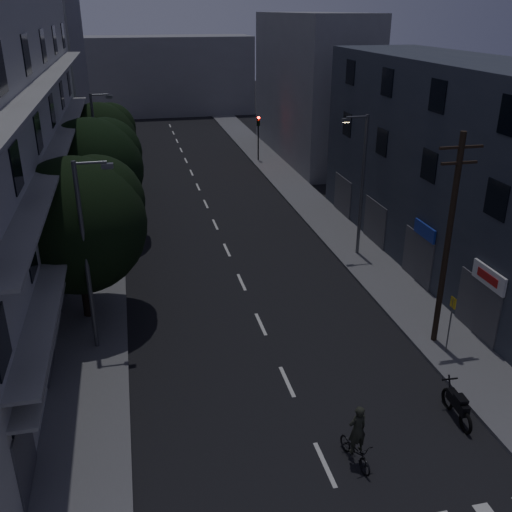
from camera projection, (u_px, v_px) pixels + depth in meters
name	position (u px, v px, depth m)	size (l,w,h in m)	color
ground	(214.00, 222.00, 38.71)	(160.00, 160.00, 0.00)	black
sidewalk_left	(100.00, 230.00, 37.17)	(3.00, 90.00, 0.15)	#565659
sidewalk_right	(319.00, 213.00, 40.19)	(3.00, 90.00, 0.15)	#565659
lane_markings	(202.00, 195.00, 44.30)	(0.15, 60.50, 0.01)	beige
building_right	(476.00, 175.00, 29.09)	(6.19, 28.00, 11.00)	#2D323C
building_far_left	(48.00, 70.00, 53.67)	(6.00, 20.00, 16.00)	slate
building_far_right	(310.00, 87.00, 53.74)	(6.00, 20.00, 13.00)	slate
building_far_end	(162.00, 75.00, 76.97)	(24.00, 8.00, 10.00)	slate
tree_near	(78.00, 220.00, 24.91)	(6.07, 6.07, 7.49)	black
tree_mid	(92.00, 166.00, 33.62)	(6.07, 6.07, 7.47)	black
tree_far	(101.00, 137.00, 43.08)	(5.52, 5.52, 6.82)	black
traffic_signal_far_right	(258.00, 129.00, 52.74)	(0.28, 0.37, 4.10)	black
traffic_signal_far_left	(113.00, 139.00, 48.47)	(0.28, 0.37, 4.10)	black
street_lamp_left_near	(88.00, 249.00, 22.51)	(1.51, 0.25, 8.00)	#57595F
street_lamp_right	(361.00, 179.00, 31.69)	(1.51, 0.25, 8.00)	#55565C
street_lamp_left_far	(98.00, 146.00, 39.27)	(1.51, 0.25, 8.00)	#53575A
utility_pole	(448.00, 238.00, 22.83)	(1.80, 0.24, 9.00)	black
bus_stop_sign	(451.00, 315.00, 23.16)	(0.06, 0.35, 2.52)	#595B60
motorcycle	(457.00, 406.00, 19.98)	(0.61, 2.11, 1.35)	black
cyclist	(356.00, 444.00, 17.95)	(0.91, 1.79, 2.17)	black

